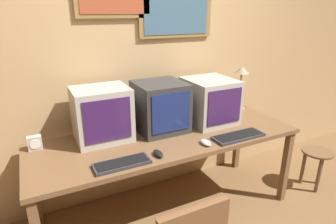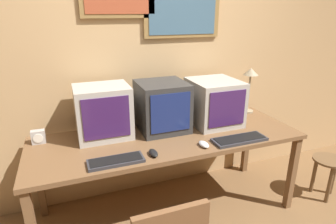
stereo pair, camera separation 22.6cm
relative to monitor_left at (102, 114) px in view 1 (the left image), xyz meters
The scene contains 12 objects.
wall_back 0.67m from the monitor_left, 30.46° to the left, with size 8.00×0.08×2.60m.
desk 0.60m from the monitor_left, 21.16° to the right, with size 2.22×0.78×0.75m.
monitor_left is the anchor object (origin of this frame).
monitor_center 0.50m from the monitor_left, ahead, with size 0.41×0.42×0.42m.
monitor_right 0.99m from the monitor_left, ahead, with size 0.42×0.46×0.40m.
keyboard_main 0.51m from the monitor_left, 89.62° to the right, with size 0.38×0.15×0.03m.
keyboard_side 1.12m from the monitor_left, 25.50° to the right, with size 0.45×0.16×0.03m.
mouse_near_keyboard 0.57m from the monitor_left, 59.12° to the right, with size 0.06×0.12×0.04m.
mouse_far_corner 0.85m from the monitor_left, 34.15° to the right, with size 0.07×0.12×0.03m.
desk_clock 0.53m from the monitor_left, behind, with size 0.10×0.06×0.11m.
desk_lamp 1.48m from the monitor_left, ahead, with size 0.15×0.15×0.46m.
side_stool 2.18m from the monitor_left, 14.59° to the right, with size 0.30×0.30×0.41m.
Camera 1 is at (-0.96, -0.88, 1.74)m, focal length 30.00 mm.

